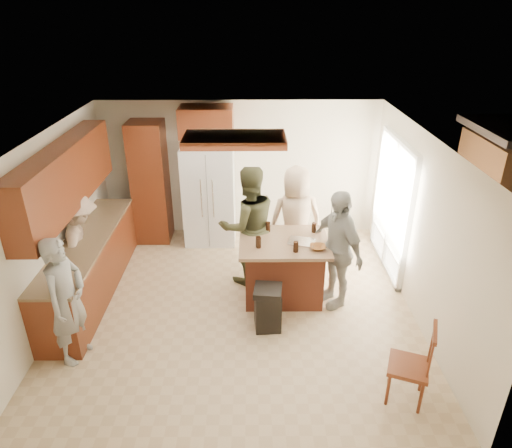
{
  "coord_description": "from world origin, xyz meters",
  "views": [
    {
      "loc": [
        0.22,
        -5.47,
        4.0
      ],
      "look_at": [
        0.27,
        0.4,
        1.15
      ],
      "focal_mm": 32.0,
      "sensor_mm": 36.0,
      "label": 1
    }
  ],
  "objects_px": {
    "kitchen_island": "(283,268)",
    "trash_bin": "(268,308)",
    "person_behind_left": "(249,226)",
    "person_side_right": "(337,249)",
    "person_counter": "(82,245)",
    "person_front_left": "(67,301)",
    "spindle_chair": "(410,367)",
    "refrigerator": "(209,195)",
    "person_behind_right": "(296,220)"
  },
  "relations": [
    {
      "from": "spindle_chair",
      "to": "person_front_left",
      "type": "bearing_deg",
      "value": 169.44
    },
    {
      "from": "trash_bin",
      "to": "person_front_left",
      "type": "bearing_deg",
      "value": -167.53
    },
    {
      "from": "kitchen_island",
      "to": "trash_bin",
      "type": "xyz_separation_m",
      "value": [
        -0.25,
        -0.76,
        -0.16
      ]
    },
    {
      "from": "refrigerator",
      "to": "kitchen_island",
      "type": "bearing_deg",
      "value": -56.17
    },
    {
      "from": "spindle_chair",
      "to": "person_side_right",
      "type": "bearing_deg",
      "value": 105.57
    },
    {
      "from": "person_behind_left",
      "to": "person_side_right",
      "type": "xyz_separation_m",
      "value": [
        1.25,
        -0.61,
        -0.07
      ]
    },
    {
      "from": "person_behind_left",
      "to": "trash_bin",
      "type": "distance_m",
      "value": 1.39
    },
    {
      "from": "person_behind_left",
      "to": "refrigerator",
      "type": "height_order",
      "value": "person_behind_left"
    },
    {
      "from": "refrigerator",
      "to": "trash_bin",
      "type": "xyz_separation_m",
      "value": [
        0.97,
        -2.58,
        -0.58
      ]
    },
    {
      "from": "person_side_right",
      "to": "trash_bin",
      "type": "relative_size",
      "value": 2.8
    },
    {
      "from": "person_behind_right",
      "to": "spindle_chair",
      "type": "relative_size",
      "value": 1.77
    },
    {
      "from": "person_side_right",
      "to": "refrigerator",
      "type": "distance_m",
      "value": 2.79
    },
    {
      "from": "person_front_left",
      "to": "person_side_right",
      "type": "xyz_separation_m",
      "value": [
        3.39,
        1.13,
        0.05
      ]
    },
    {
      "from": "trash_bin",
      "to": "person_counter",
      "type": "bearing_deg",
      "value": 161.38
    },
    {
      "from": "refrigerator",
      "to": "trash_bin",
      "type": "distance_m",
      "value": 2.82
    },
    {
      "from": "person_front_left",
      "to": "spindle_chair",
      "type": "xyz_separation_m",
      "value": [
        3.91,
        -0.73,
        -0.37
      ]
    },
    {
      "from": "person_behind_left",
      "to": "person_side_right",
      "type": "distance_m",
      "value": 1.39
    },
    {
      "from": "person_counter",
      "to": "kitchen_island",
      "type": "distance_m",
      "value": 2.99
    },
    {
      "from": "person_behind_right",
      "to": "refrigerator",
      "type": "height_order",
      "value": "refrigerator"
    },
    {
      "from": "person_front_left",
      "to": "person_counter",
      "type": "distance_m",
      "value": 1.48
    },
    {
      "from": "person_front_left",
      "to": "refrigerator",
      "type": "relative_size",
      "value": 0.92
    },
    {
      "from": "person_front_left",
      "to": "person_side_right",
      "type": "height_order",
      "value": "person_side_right"
    },
    {
      "from": "person_side_right",
      "to": "person_counter",
      "type": "relative_size",
      "value": 1.11
    },
    {
      "from": "person_behind_left",
      "to": "refrigerator",
      "type": "xyz_separation_m",
      "value": [
        -0.71,
        1.38,
        -0.05
      ]
    },
    {
      "from": "person_side_right",
      "to": "person_counter",
      "type": "distance_m",
      "value": 3.72
    },
    {
      "from": "kitchen_island",
      "to": "trash_bin",
      "type": "height_order",
      "value": "kitchen_island"
    },
    {
      "from": "spindle_chair",
      "to": "kitchen_island",
      "type": "bearing_deg",
      "value": 121.84
    },
    {
      "from": "refrigerator",
      "to": "kitchen_island",
      "type": "relative_size",
      "value": 1.41
    },
    {
      "from": "person_front_left",
      "to": "trash_bin",
      "type": "height_order",
      "value": "person_front_left"
    },
    {
      "from": "person_behind_left",
      "to": "trash_bin",
      "type": "height_order",
      "value": "person_behind_left"
    },
    {
      "from": "refrigerator",
      "to": "kitchen_island",
      "type": "xyz_separation_m",
      "value": [
        1.22,
        -1.82,
        -0.43
      ]
    },
    {
      "from": "person_counter",
      "to": "trash_bin",
      "type": "relative_size",
      "value": 2.51
    },
    {
      "from": "person_counter",
      "to": "trash_bin",
      "type": "bearing_deg",
      "value": -121.97
    },
    {
      "from": "person_side_right",
      "to": "spindle_chair",
      "type": "xyz_separation_m",
      "value": [
        0.52,
        -1.86,
        -0.43
      ]
    },
    {
      "from": "person_front_left",
      "to": "person_behind_right",
      "type": "distance_m",
      "value": 3.57
    },
    {
      "from": "person_counter",
      "to": "spindle_chair",
      "type": "bearing_deg",
      "value": -130.62
    },
    {
      "from": "person_behind_right",
      "to": "spindle_chair",
      "type": "xyz_separation_m",
      "value": [
        1.01,
        -2.82,
        -0.43
      ]
    },
    {
      "from": "person_side_right",
      "to": "trash_bin",
      "type": "distance_m",
      "value": 1.28
    },
    {
      "from": "person_behind_left",
      "to": "kitchen_island",
      "type": "distance_m",
      "value": 0.83
    },
    {
      "from": "person_behind_left",
      "to": "person_behind_right",
      "type": "height_order",
      "value": "person_behind_left"
    },
    {
      "from": "trash_bin",
      "to": "spindle_chair",
      "type": "relative_size",
      "value": 0.63
    },
    {
      "from": "person_front_left",
      "to": "kitchen_island",
      "type": "distance_m",
      "value": 2.97
    },
    {
      "from": "person_side_right",
      "to": "trash_bin",
      "type": "height_order",
      "value": "person_side_right"
    },
    {
      "from": "kitchen_island",
      "to": "spindle_chair",
      "type": "height_order",
      "value": "spindle_chair"
    },
    {
      "from": "refrigerator",
      "to": "trash_bin",
      "type": "bearing_deg",
      "value": -69.4
    },
    {
      "from": "person_front_left",
      "to": "person_counter",
      "type": "bearing_deg",
      "value": 26.12
    },
    {
      "from": "person_front_left",
      "to": "person_behind_left",
      "type": "bearing_deg",
      "value": -36.95
    },
    {
      "from": "refrigerator",
      "to": "trash_bin",
      "type": "height_order",
      "value": "refrigerator"
    },
    {
      "from": "person_counter",
      "to": "refrigerator",
      "type": "height_order",
      "value": "refrigerator"
    },
    {
      "from": "person_behind_left",
      "to": "person_counter",
      "type": "xyz_separation_m",
      "value": [
        -2.46,
        -0.29,
        -0.16
      ]
    }
  ]
}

